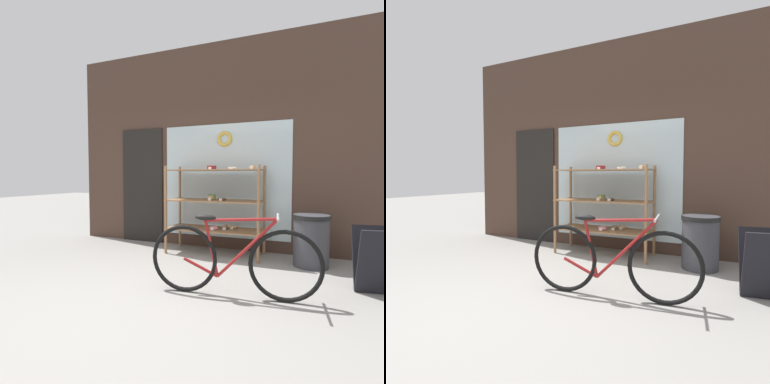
% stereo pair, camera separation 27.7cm
% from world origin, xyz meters
% --- Properties ---
extents(ground_plane, '(30.00, 30.00, 0.00)m').
position_xyz_m(ground_plane, '(0.00, 0.00, 0.00)').
color(ground_plane, gray).
extents(storefront_facade, '(5.36, 0.13, 3.47)m').
position_xyz_m(storefront_facade, '(-0.04, 2.50, 1.69)').
color(storefront_facade, '#473328').
rests_on(storefront_facade, ground_plane).
extents(display_case, '(1.50, 0.59, 1.39)m').
position_xyz_m(display_case, '(0.16, 2.08, 0.83)').
color(display_case, '#8E6642').
rests_on(display_case, ground_plane).
extents(bicycle, '(1.74, 0.46, 0.85)m').
position_xyz_m(bicycle, '(0.84, 0.52, 0.38)').
color(bicycle, black).
rests_on(bicycle, ground_plane).
extents(sandwich_board, '(0.57, 0.45, 0.69)m').
position_xyz_m(sandwich_board, '(2.27, 1.17, 0.35)').
color(sandwich_board, black).
rests_on(sandwich_board, ground_plane).
extents(trash_bin, '(0.49, 0.49, 0.71)m').
position_xyz_m(trash_bin, '(1.57, 1.94, 0.38)').
color(trash_bin, '#38383D').
rests_on(trash_bin, ground_plane).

